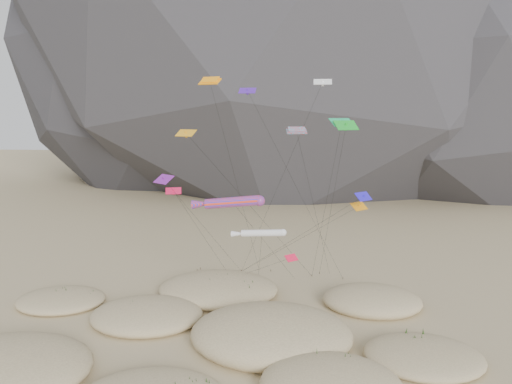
% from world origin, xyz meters
% --- Properties ---
extents(ground, '(500.00, 500.00, 0.00)m').
position_xyz_m(ground, '(0.00, 0.00, 0.00)').
color(ground, '#CCB789').
rests_on(ground, ground).
extents(dunes, '(50.97, 36.54, 4.31)m').
position_xyz_m(dunes, '(-1.99, 3.03, 0.72)').
color(dunes, '#CCB789').
rests_on(dunes, ground).
extents(dune_grass, '(42.39, 27.97, 1.46)m').
position_xyz_m(dune_grass, '(-1.10, 4.38, 0.84)').
color(dune_grass, black).
rests_on(dune_grass, ground).
extents(kite_stakes, '(20.84, 3.85, 0.30)m').
position_xyz_m(kite_stakes, '(1.35, 24.14, 0.15)').
color(kite_stakes, '#3F2D1E').
rests_on(kite_stakes, ground).
extents(rainbow_tube_kite, '(11.43, 13.72, 13.88)m').
position_xyz_m(rainbow_tube_kite, '(-1.20, 9.43, 12.96)').
color(rainbow_tube_kite, '#FF3C1A').
rests_on(rainbow_tube_kite, ground).
extents(white_tube_kite, '(6.12, 14.47, 10.45)m').
position_xyz_m(white_tube_kite, '(2.22, 8.35, 9.84)').
color(white_tube_kite, silver).
rests_on(white_tube_kite, ground).
extents(orange_parafoil, '(6.69, 10.04, 27.04)m').
position_xyz_m(orange_parafoil, '(-4.63, 17.09, 26.23)').
color(orange_parafoil, orange).
rests_on(orange_parafoil, ground).
extents(multi_parafoil, '(5.93, 13.14, 21.15)m').
position_xyz_m(multi_parafoil, '(6.03, 13.05, 20.43)').
color(multi_parafoil, red).
rests_on(multi_parafoil, ground).
extents(delta_kites, '(23.89, 17.26, 26.52)m').
position_xyz_m(delta_kites, '(4.35, 12.05, 17.98)').
color(delta_kites, '#481BA1').
rests_on(delta_kites, ground).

